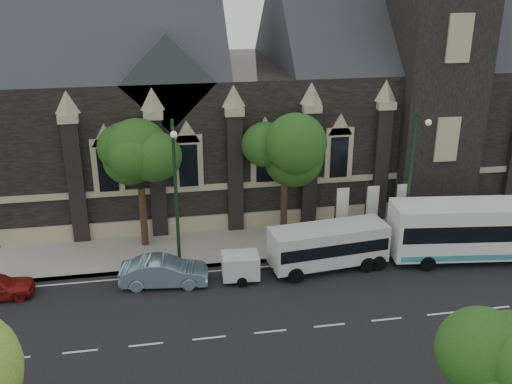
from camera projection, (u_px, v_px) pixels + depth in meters
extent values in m
plane|color=black|center=(270.00, 332.00, 28.35)|extent=(160.00, 160.00, 0.00)
cube|color=gray|center=(241.00, 245.00, 37.03)|extent=(80.00, 5.00, 0.15)
cube|color=black|center=(272.00, 127.00, 45.06)|extent=(40.00, 15.00, 10.00)
cube|color=#2D2F35|center=(107.00, 66.00, 41.29)|extent=(16.00, 15.00, 15.00)
cube|color=#2D2F35|center=(399.00, 58.00, 44.88)|extent=(20.00, 15.00, 15.00)
cube|color=#2D2F35|center=(166.00, 76.00, 37.82)|extent=(6.00, 6.00, 6.00)
cube|color=black|center=(433.00, 86.00, 39.74)|extent=(5.50, 5.50, 18.00)
cube|color=tan|center=(294.00, 182.00, 38.80)|extent=(40.00, 0.22, 0.40)
cube|color=tan|center=(293.00, 217.00, 39.75)|extent=(40.00, 0.25, 1.20)
cube|color=black|center=(265.00, 161.00, 37.77)|extent=(1.20, 0.12, 2.80)
sphere|color=#20541A|center=(508.00, 365.00, 18.98)|extent=(3.20, 3.20, 3.20)
cylinder|color=black|center=(284.00, 208.00, 37.75)|extent=(0.44, 0.44, 3.96)
sphere|color=#20541A|center=(285.00, 154.00, 36.41)|extent=(3.84, 3.84, 3.84)
sphere|color=#20541A|center=(294.00, 140.00, 36.93)|extent=(2.88, 2.88, 2.88)
cylinder|color=black|center=(144.00, 218.00, 36.28)|extent=(0.44, 0.44, 3.96)
sphere|color=#20541A|center=(139.00, 163.00, 34.97)|extent=(3.68, 3.68, 3.68)
sphere|color=#20541A|center=(150.00, 148.00, 35.47)|extent=(2.76, 2.76, 2.76)
cylinder|color=#16321E|center=(409.00, 182.00, 35.04)|extent=(0.20, 0.20, 9.00)
cylinder|color=#16321E|center=(422.00, 117.00, 32.77)|extent=(0.10, 1.60, 0.10)
sphere|color=silver|center=(428.00, 122.00, 32.08)|extent=(0.36, 0.36, 0.36)
cylinder|color=#16321E|center=(176.00, 197.00, 32.75)|extent=(0.20, 0.20, 9.00)
cylinder|color=#16321E|center=(173.00, 129.00, 30.49)|extent=(0.10, 1.60, 0.10)
sphere|color=silver|center=(174.00, 134.00, 29.80)|extent=(0.36, 0.36, 0.36)
cylinder|color=#16321E|center=(335.00, 213.00, 36.85)|extent=(0.10, 0.10, 4.00)
cube|color=white|center=(342.00, 204.00, 36.71)|extent=(0.80, 0.04, 2.20)
cylinder|color=#16321E|center=(365.00, 211.00, 37.18)|extent=(0.10, 0.10, 4.00)
cube|color=white|center=(372.00, 202.00, 37.03)|extent=(0.80, 0.04, 2.20)
cylinder|color=#16321E|center=(395.00, 209.00, 37.50)|extent=(0.10, 0.10, 4.00)
cube|color=white|center=(402.00, 200.00, 37.36)|extent=(0.80, 0.04, 2.20)
cube|color=white|center=(495.00, 228.00, 34.72)|extent=(12.67, 4.08, 3.18)
cube|color=black|center=(495.00, 225.00, 34.64)|extent=(12.18, 4.06, 1.02)
cube|color=teal|center=(492.00, 247.00, 35.19)|extent=(12.18, 4.05, 0.35)
cylinder|color=black|center=(428.00, 264.00, 33.87)|extent=(0.93, 0.39, 0.90)
cylinder|color=black|center=(414.00, 244.00, 36.28)|extent=(0.93, 0.39, 0.90)
cube|color=silver|center=(328.00, 244.00, 33.78)|extent=(7.06, 2.91, 2.20)
cube|color=black|center=(328.00, 243.00, 33.74)|extent=(6.80, 2.92, 0.74)
cylinder|color=black|center=(296.00, 276.00, 32.58)|extent=(0.93, 0.38, 0.90)
cylinder|color=black|center=(283.00, 258.00, 34.51)|extent=(0.93, 0.38, 0.90)
cylinder|color=black|center=(368.00, 265.00, 33.76)|extent=(0.93, 0.38, 0.90)
cylinder|color=black|center=(352.00, 249.00, 35.69)|extent=(0.93, 0.38, 0.90)
cylinder|color=black|center=(378.00, 263.00, 33.94)|extent=(0.93, 0.38, 0.90)
cylinder|color=black|center=(362.00, 247.00, 35.87)|extent=(0.93, 0.38, 0.90)
cube|color=silver|center=(240.00, 265.00, 32.69)|extent=(2.13, 1.64, 1.34)
cylinder|color=black|center=(242.00, 282.00, 32.21)|extent=(0.58, 0.23, 0.58)
cylinder|color=black|center=(239.00, 269.00, 33.64)|extent=(0.58, 0.23, 0.58)
cylinder|color=black|center=(264.00, 270.00, 32.99)|extent=(1.24, 0.14, 0.08)
imported|color=#799CAE|center=(164.00, 272.00, 32.27)|extent=(5.01, 2.20, 1.60)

